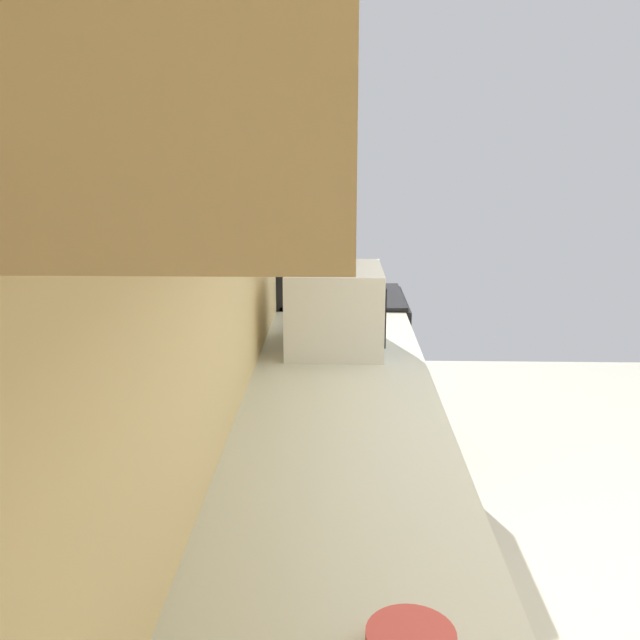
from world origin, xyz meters
TOP-DOWN VIEW (x-y plane):
  - wall_back at (0.00, 1.59)m, footprint 4.48×0.12m
  - upper_cabinets at (-0.39, 1.38)m, footprint 2.27×0.31m
  - oven_range at (1.72, 1.21)m, footprint 0.66×0.66m
  - microwave at (0.77, 1.25)m, footprint 0.44×0.37m

SIDE VIEW (x-z plane):
  - oven_range at x=1.72m, z-range -0.07..0.99m
  - microwave at x=0.77m, z-range 0.88..1.20m
  - wall_back at x=0.00m, z-range 0.00..2.69m
  - upper_cabinets at x=-0.39m, z-range 1.58..2.29m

